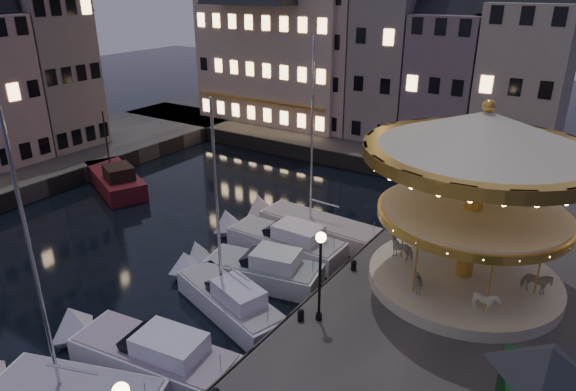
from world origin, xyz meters
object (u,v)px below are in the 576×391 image
Objects in this scene: streetlamp_c at (431,171)px; ticket_kiosk at (545,382)px; bollard_c at (354,265)px; red_fishing_boat at (116,180)px; motorboat_c at (225,298)px; motorboat_e at (280,241)px; bollard_d at (396,225)px; motorboat_d at (256,270)px; motorboat_f at (313,226)px; motorboat_b at (147,354)px; streetlamp_b at (320,264)px; carousel at (480,169)px; bollard_b at (301,315)px.

ticket_kiosk reaches higher than streetlamp_c.
red_fishing_boat reaches higher than bollard_c.
red_fishing_boat reaches higher than ticket_kiosk.
motorboat_c is 1.29× the size of motorboat_e.
bollard_d is 8.78m from motorboat_d.
streetlamp_c is 8.01m from motorboat_f.
motorboat_b is 11.26m from motorboat_e.
motorboat_d is (-5.39, -10.80, -3.38)m from streetlamp_c.
carousel is at bearing 55.02° from streetlamp_b.
motorboat_e is 0.67× the size of motorboat_f.
motorboat_d is (-0.26, 7.82, -0.00)m from motorboat_b.
bollard_d is at bearing 56.74° from motorboat_d.
carousel is (9.74, 3.51, 6.54)m from motorboat_d.
streetlamp_c is at bearing 15.80° from red_fishing_boat.
red_fishing_boat reaches higher than streetlamp_b.
bollard_d is 0.07× the size of motorboat_e.
carousel is 2.40× the size of ticket_kiosk.
motorboat_e is (-6.15, 6.10, -3.37)m from streetlamp_b.
streetlamp_c reaches higher than bollard_d.
bollard_d is 0.07× the size of motorboat_b.
motorboat_f reaches higher than red_fishing_boat.
motorboat_e reaches higher than bollard_b.
red_fishing_boat reaches higher than motorboat_b.
bollard_b is 10.83m from motorboat_f.
bollard_c is at bearing -93.81° from streetlamp_c.
red_fishing_boat reaches higher than bollard_d.
carousel is (4.95, 6.71, 5.57)m from bollard_b.
motorboat_f is at bearing 92.08° from motorboat_b.
streetlamp_b is 0.52× the size of motorboat_e.
motorboat_b reaches higher than bollard_c.
motorboat_f is (-0.51, 14.14, -0.11)m from motorboat_b.
streetlamp_b is at bearing -26.63° from motorboat_d.
ticket_kiosk is at bearing -18.20° from motorboat_d.
bollard_c is 6.58m from motorboat_c.
red_fishing_boat is (-21.53, 2.74, -0.90)m from bollard_c.
bollard_b is (-0.60, -0.50, -2.41)m from streetlamp_b.
streetlamp_b is at bearing 44.93° from motorboat_b.
red_fishing_boat is at bearing 164.83° from motorboat_d.
bollard_d is 6.85m from motorboat_e.
bollard_d is (0.00, 5.50, 0.00)m from bollard_c.
bollard_b is 0.05× the size of motorboat_f.
bollard_c is at bearing 20.60° from motorboat_d.
red_fishing_boat is (-21.53, -2.76, -0.90)m from bollard_d.
streetlamp_b is 7.32× the size of bollard_d.
bollard_d is 0.07× the size of red_fishing_boat.
bollard_b is 22.89m from red_fishing_boat.
bollard_b is at bearing -49.93° from motorboat_e.
streetlamp_c is 9.34m from bollard_c.
motorboat_b is at bearing -129.91° from carousel.
streetlamp_c is 0.52× the size of motorboat_e.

